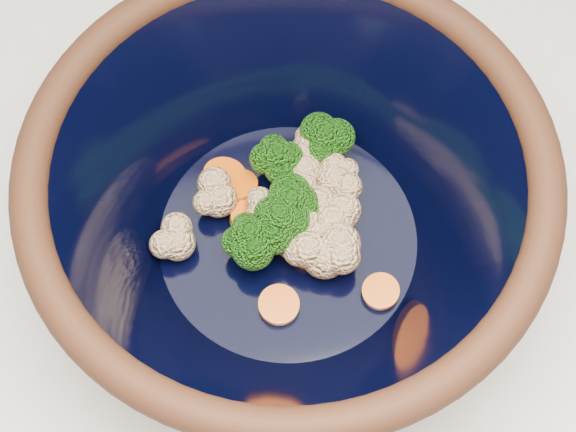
{
  "coord_description": "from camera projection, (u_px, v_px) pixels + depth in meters",
  "views": [
    {
      "loc": [
        0.0,
        -0.17,
        1.47
      ],
      "look_at": [
        0.05,
        0.07,
        0.97
      ],
      "focal_mm": 50.0,
      "sensor_mm": 36.0,
      "label": 1
    }
  ],
  "objects": [
    {
      "name": "mixing_bowl",
      "position": [
        288.0,
        207.0,
        0.55
      ],
      "size": [
        0.43,
        0.43,
        0.15
      ],
      "rotation": [
        0.0,
        0.0,
        0.37
      ],
      "color": "black",
      "rests_on": "counter"
    },
    {
      "name": "vegetable_pile",
      "position": [
        289.0,
        205.0,
        0.58
      ],
      "size": [
        0.16,
        0.15,
        0.05
      ],
      "color": "#608442",
      "rests_on": "mixing_bowl"
    }
  ]
}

